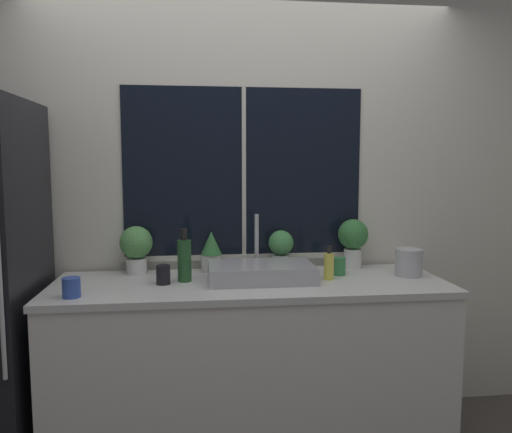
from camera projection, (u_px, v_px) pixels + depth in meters
name	position (u px, v px, depth m)	size (l,w,h in m)	color
wall_back	(243.00, 196.00, 3.03)	(8.00, 0.09, 2.70)	silver
wall_right	(494.00, 188.00, 4.02)	(0.06, 7.00, 2.70)	silver
counter	(251.00, 364.00, 2.73)	(2.10, 0.70, 0.92)	white
sink	(261.00, 272.00, 2.70)	(0.56, 0.40, 0.34)	#ADADB2
potted_plant_far_left	(136.00, 246.00, 2.85)	(0.19, 0.19, 0.27)	white
potted_plant_center_left	(211.00, 251.00, 2.91)	(0.12, 0.12, 0.24)	white
potted_plant_center_right	(281.00, 248.00, 2.95)	(0.15, 0.15, 0.24)	white
potted_plant_far_right	(353.00, 239.00, 3.00)	(0.18, 0.18, 0.30)	white
soap_bottle	(329.00, 265.00, 2.71)	(0.05, 0.05, 0.19)	#DBD14C
bottle_tall	(184.00, 259.00, 2.67)	(0.07, 0.07, 0.29)	#235128
mug_black	(163.00, 275.00, 2.61)	(0.07, 0.07, 0.10)	black
mug_green	(339.00, 266.00, 2.82)	(0.07, 0.07, 0.10)	#38844C
mug_blue	(71.00, 288.00, 2.35)	(0.08, 0.08, 0.10)	#3351AD
kettle	(409.00, 261.00, 2.80)	(0.15, 0.15, 0.17)	#B2B2B7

